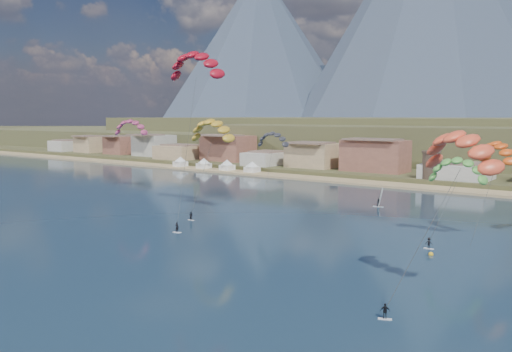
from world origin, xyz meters
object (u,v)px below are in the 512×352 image
Objects in this scene: kitesurfer_yellow at (212,127)px; kitesurfer_red at (196,61)px; kitesurfer_orange at (461,145)px; kitesurfer_green at (457,167)px; buoy at (431,254)px; watchtower at (431,165)px; windsurfer at (379,201)px.

kitesurfer_red is at bearing -118.97° from kitesurfer_yellow.
kitesurfer_orange is (59.37, -23.87, -0.86)m from kitesurfer_yellow.
kitesurfer_yellow is (1.65, 2.98, -13.83)m from kitesurfer_red.
kitesurfer_green is (50.10, 6.71, -6.20)m from kitesurfer_yellow.
kitesurfer_red is 1.72× the size of kitesurfer_yellow.
kitesurfer_orange is 29.60× the size of buoy.
kitesurfer_red reaches higher than buoy.
kitesurfer_yellow is 1.36× the size of kitesurfer_green.
kitesurfer_yellow reaches higher than kitesurfer_green.
kitesurfer_green is at bearing 91.78° from buoy.
kitesurfer_yellow reaches higher than watchtower.
kitesurfer_yellow is 4.81× the size of windsurfer.
watchtower is at bearing 73.01° from kitesurfer_red.
kitesurfer_yellow is (-22.21, -75.11, 12.48)m from watchtower.
kitesurfer_orange is at bearing -69.42° from watchtower.
windsurfer is at bearing 48.42° from kitesurfer_yellow.
kitesurfer_red is 51.19× the size of buoy.
kitesurfer_orange reaches higher than watchtower.
kitesurfer_orange reaches higher than kitesurfer_green.
kitesurfer_red is 1.73× the size of kitesurfer_orange.
kitesurfer_green reaches higher than windsurfer.
windsurfer is (25.99, 29.29, -17.40)m from kitesurfer_yellow.
kitesurfer_yellow is at bearing -131.58° from windsurfer.
buoy is (52.16, -3.27, -32.56)m from kitesurfer_red.
kitesurfer_green is 3.54× the size of windsurfer.
kitesurfer_green is (51.76, 9.69, -20.04)m from kitesurfer_red.
kitesurfer_red is 52.74m from windsurfer.
buoy is (-8.87, 17.61, -17.86)m from kitesurfer_orange.
windsurfer is at bearing 49.42° from kitesurfer_red.
buoy is at bearing -70.83° from watchtower.
kitesurfer_red is 2.34× the size of kitesurfer_green.
buoy is at bearing 116.72° from kitesurfer_orange.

